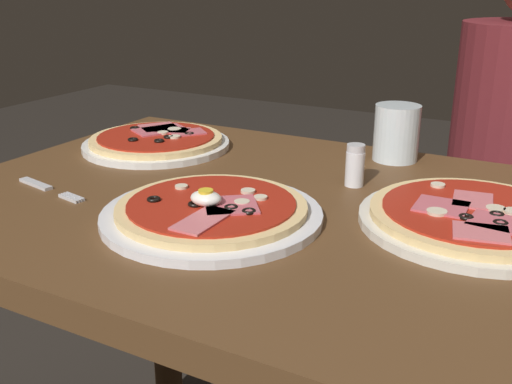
{
  "coord_description": "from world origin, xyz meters",
  "views": [
    {
      "loc": [
        0.32,
        -0.74,
        1.08
      ],
      "look_at": [
        -0.06,
        -0.05,
        0.79
      ],
      "focal_mm": 42.3,
      "sensor_mm": 36.0,
      "label": 1
    }
  ],
  "objects": [
    {
      "name": "water_glass_far",
      "position": [
        0.04,
        0.29,
        0.8
      ],
      "size": [
        0.08,
        0.08,
        0.1
      ],
      "color": "silver",
      "rests_on": "dining_table"
    },
    {
      "name": "fork",
      "position": [
        -0.39,
        -0.12,
        0.76
      ],
      "size": [
        0.16,
        0.05,
        0.0
      ],
      "color": "silver",
      "rests_on": "dining_table"
    },
    {
      "name": "salt_shaker",
      "position": [
        0.02,
        0.12,
        0.79
      ],
      "size": [
        0.03,
        0.03,
        0.07
      ],
      "color": "white",
      "rests_on": "dining_table"
    },
    {
      "name": "pizza_across_right",
      "position": [
        -0.39,
        0.15,
        0.77
      ],
      "size": [
        0.28,
        0.28,
        0.03
      ],
      "color": "white",
      "rests_on": "dining_table"
    },
    {
      "name": "dining_table",
      "position": [
        0.0,
        0.0,
        0.62
      ],
      "size": [
        1.14,
        0.72,
        0.76
      ],
      "color": "brown",
      "rests_on": "ground"
    },
    {
      "name": "pizza_foreground",
      "position": [
        -0.1,
        -0.11,
        0.77
      ],
      "size": [
        0.3,
        0.3,
        0.05
      ],
      "color": "white",
      "rests_on": "dining_table"
    },
    {
      "name": "pizza_across_left",
      "position": [
        0.22,
        0.04,
        0.77
      ],
      "size": [
        0.3,
        0.3,
        0.03
      ],
      "color": "silver",
      "rests_on": "dining_table"
    }
  ]
}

